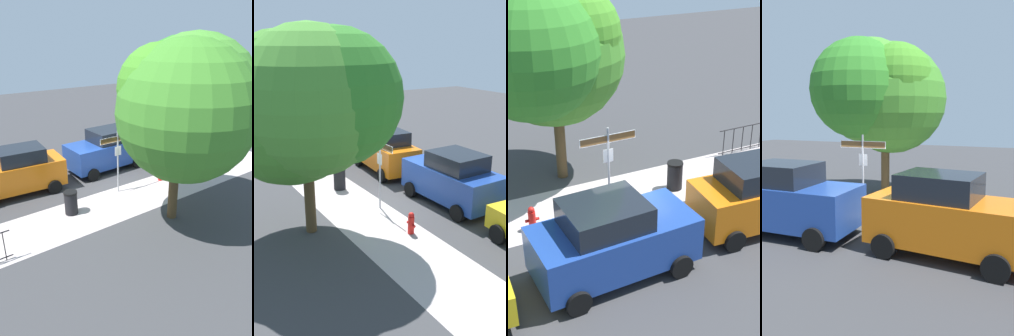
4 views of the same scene
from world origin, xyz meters
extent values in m
plane|color=#38383A|center=(0.00, 0.00, 0.00)|extent=(60.00, 60.00, 0.00)
cube|color=#B1A3A2|center=(2.00, 1.30, 0.00)|extent=(24.00, 2.60, 0.00)
cylinder|color=#9EA0A5|center=(-0.14, 0.40, 1.45)|extent=(0.07, 0.07, 2.90)
cube|color=brown|center=(-0.14, 0.40, 2.55)|extent=(1.74, 0.02, 0.22)
cube|color=white|center=(-0.14, 0.40, 2.55)|extent=(1.77, 0.02, 0.25)
cube|color=silver|center=(-0.14, 0.42, 2.00)|extent=(0.32, 0.02, 0.42)
cylinder|color=#4C3920|center=(-0.63, 3.45, 1.49)|extent=(0.37, 0.37, 2.99)
sphere|color=#3D8128|center=(-0.54, 3.91, 4.29)|extent=(4.80, 4.80, 4.80)
sphere|color=#2E7924|center=(-1.52, 2.80, 4.67)|extent=(4.19, 4.19, 4.19)
sphere|color=#448B2E|center=(-1.32, 3.50, 4.57)|extent=(4.56, 4.56, 4.56)
sphere|color=#418924|center=(0.04, 3.23, 5.05)|extent=(2.94, 2.94, 2.94)
cube|color=navy|center=(-1.20, -2.29, 0.92)|extent=(4.23, 2.04, 1.20)
cube|color=black|center=(-1.45, -2.30, 1.84)|extent=(2.06, 1.73, 0.64)
cylinder|color=black|center=(0.18, -1.30, 0.32)|extent=(0.65, 0.24, 0.64)
cylinder|color=black|center=(0.25, -3.19, 0.32)|extent=(0.65, 0.24, 0.64)
cylinder|color=black|center=(-2.65, -1.40, 0.32)|extent=(0.65, 0.24, 0.64)
cylinder|color=black|center=(-2.58, -3.29, 0.32)|extent=(0.65, 0.24, 0.64)
cube|color=orange|center=(3.60, -2.14, 0.91)|extent=(4.19, 2.06, 1.18)
cube|color=black|center=(3.36, -2.12, 1.82)|extent=(2.06, 1.68, 0.63)
cylinder|color=black|center=(2.29, -1.16, 0.32)|extent=(0.66, 0.27, 0.64)
cylinder|color=black|center=(2.15, -2.90, 0.32)|extent=(0.66, 0.27, 0.64)
cylinder|color=black|center=(5.51, 2.30, 0.53)|extent=(0.03, 0.03, 1.05)
cylinder|color=black|center=(5.95, 2.30, 0.53)|extent=(0.03, 0.03, 1.05)
cylinder|color=black|center=(6.40, 2.30, 0.53)|extent=(0.03, 0.03, 1.05)
cylinder|color=black|center=(6.84, 2.30, 0.53)|extent=(0.03, 0.03, 1.05)
cylinder|color=black|center=(7.28, 2.30, 0.53)|extent=(0.03, 0.03, 1.05)
cylinder|color=red|center=(-2.55, 0.60, 0.31)|extent=(0.22, 0.22, 0.62)
sphere|color=red|center=(-2.55, 0.60, 0.68)|extent=(0.20, 0.20, 0.20)
cylinder|color=red|center=(-2.71, 0.60, 0.34)|extent=(0.10, 0.09, 0.09)
cylinder|color=red|center=(-2.39, 0.60, 0.34)|extent=(0.10, 0.09, 0.09)
cylinder|color=black|center=(2.49, 0.90, 0.45)|extent=(0.52, 0.52, 0.90)
cylinder|color=black|center=(2.49, 0.90, 0.94)|extent=(0.55, 0.55, 0.08)
camera|label=1|loc=(7.15, 11.13, 6.62)|focal=33.43mm
camera|label=2|loc=(-12.50, 7.75, 6.37)|focal=42.34mm
camera|label=3|loc=(-5.37, -11.77, 8.32)|focal=53.09mm
camera|label=4|loc=(5.66, -10.65, 3.59)|focal=37.86mm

